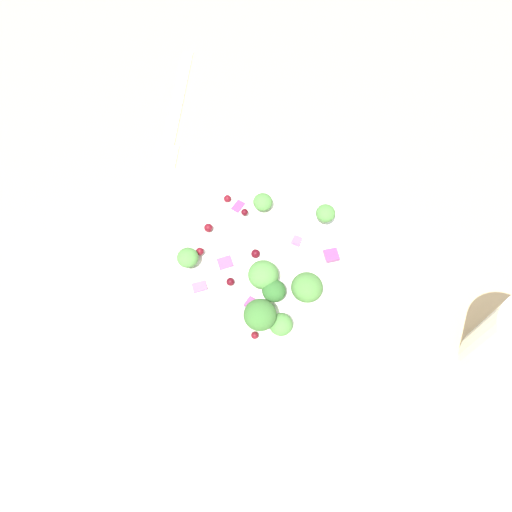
{
  "coord_description": "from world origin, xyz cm",
  "views": [
    {
      "loc": [
        -10.84,
        -16.25,
        48.1
      ],
      "look_at": [
        2.03,
        2.99,
        2.7
      ],
      "focal_mm": 36.99,
      "sensor_mm": 36.0,
      "label": 1
    }
  ],
  "objects": [
    {
      "name": "onion_bit_1",
      "position": [
        -4.05,
        3.73,
        1.59
      ],
      "size": [
        1.57,
        1.33,
        0.32
      ],
      "primitive_type": "cube",
      "rotation": [
        0.0,
        0.0,
        2.84
      ],
      "color": "#A35B93",
      "rests_on": "plate"
    },
    {
      "name": "onion_bit_5",
      "position": [
        8.49,
        -0.72,
        1.9
      ],
      "size": [
        1.77,
        1.73,
        0.4
      ],
      "primitive_type": "cube",
      "rotation": [
        0.0,
        0.0,
        2.77
      ],
      "color": "#843D75",
      "rests_on": "plate"
    },
    {
      "name": "onion_bit_4",
      "position": [
        4.07,
        9.41,
        1.38
      ],
      "size": [
        1.63,
        1.4,
        0.3
      ],
      "primitive_type": "cube",
      "rotation": [
        0.0,
        0.0,
        1.98
      ],
      "color": "#843D75",
      "rests_on": "plate"
    },
    {
      "name": "cranberry_1",
      "position": [
        3.58,
        10.71,
        1.66
      ],
      "size": [
        0.79,
        0.79,
        0.79
      ],
      "primitive_type": "sphere",
      "color": "maroon",
      "rests_on": "plate"
    },
    {
      "name": "dressing_pool",
      "position": [
        2.03,
        2.99,
        1.3
      ],
      "size": [
        16.78,
        16.78,
        0.2
      ],
      "primitive_type": "cylinder",
      "color": "white",
      "rests_on": "plate"
    },
    {
      "name": "broccoli_floret_4",
      "position": [
        1.39,
        0.8,
        2.99
      ],
      "size": [
        2.92,
        2.92,
        2.95
      ],
      "color": "#ADD18E",
      "rests_on": "plate"
    },
    {
      "name": "broccoli_floret_5",
      "position": [
        -1.28,
        -2.6,
        3.77
      ],
      "size": [
        2.99,
        2.99,
        3.02
      ],
      "color": "#9EC684",
      "rests_on": "plate"
    },
    {
      "name": "cranberry_0",
      "position": [
        -2.34,
        -3.33,
        1.75
      ],
      "size": [
        0.71,
        0.71,
        0.71
      ],
      "primitive_type": "sphere",
      "color": "maroon",
      "rests_on": "plate"
    },
    {
      "name": "cranberry_4",
      "position": [
        -2.13,
        6.73,
        2.13
      ],
      "size": [
        0.8,
        0.8,
        0.8
      ],
      "primitive_type": "sphere",
      "color": "maroon",
      "rests_on": "plate"
    },
    {
      "name": "cranberry_6",
      "position": [
        -1.31,
        2.46,
        1.73
      ],
      "size": [
        0.8,
        0.8,
        0.8
      ],
      "primitive_type": "sphere",
      "color": "#4C0A14",
      "rests_on": "plate"
    },
    {
      "name": "broccoli_floret_6",
      "position": [
        -3.59,
        6.46,
        2.76
      ],
      "size": [
        2.09,
        2.09,
        2.12
      ],
      "color": "#9EC684",
      "rests_on": "plate"
    },
    {
      "name": "broccoli_floret_0",
      "position": [
        3.85,
        -2.71,
        3.59
      ],
      "size": [
        2.95,
        2.95,
        2.99
      ],
      "color": "#9EC684",
      "rests_on": "plate"
    },
    {
      "name": "plate",
      "position": [
        2.03,
        2.99,
        0.86
      ],
      "size": [
        28.93,
        28.93,
        1.7
      ],
      "color": "white",
      "rests_on": "ground_plane"
    },
    {
      "name": "cranberry_5",
      "position": [
        -0.06,
        8.65,
        1.97
      ],
      "size": [
        0.88,
        0.88,
        0.88
      ],
      "primitive_type": "sphere",
      "color": "maroon",
      "rests_on": "plate"
    },
    {
      "name": "onion_bit_2",
      "position": [
        -0.59,
        4.58,
        1.49
      ],
      "size": [
        1.66,
        1.53,
        0.34
      ],
      "primitive_type": "cube",
      "rotation": [
        0.0,
        0.0,
        2.88
      ],
      "color": "#934C84",
      "rests_on": "plate"
    },
    {
      "name": "onion_bit_0",
      "position": [
        6.63,
        2.54,
        1.8
      ],
      "size": [
        1.24,
        1.23,
        0.49
      ],
      "primitive_type": "cube",
      "rotation": [
        0.0,
        0.0,
        2.13
      ],
      "color": "#A35B93",
      "rests_on": "plate"
    },
    {
      "name": "broccoli_floret_3",
      "position": [
        10.38,
        2.95,
        3.05
      ],
      "size": [
        1.97,
        1.97,
        1.99
      ],
      "color": "#8EB77A",
      "rests_on": "plate"
    },
    {
      "name": "ground_plane",
      "position": [
        0.0,
        0.0,
        -1.0
      ],
      "size": [
        180.0,
        180.0,
        2.0
      ],
      "primitive_type": "cube",
      "color": "tan"
    },
    {
      "name": "broccoli_floret_1",
      "position": [
        6.1,
        7.84,
        2.5
      ],
      "size": [
        2.01,
        2.01,
        2.03
      ],
      "color": "#9EC684",
      "rests_on": "plate"
    },
    {
      "name": "fork",
      "position": [
        5.12,
        24.91,
        0.25
      ],
      "size": [
        13.11,
        15.58,
        0.5
      ],
      "color": "silver",
      "rests_on": "ground_plane"
    },
    {
      "name": "onion_bit_3",
      "position": [
        -0.86,
        -0.55,
        1.63
      ],
      "size": [
        1.45,
        1.44,
        0.43
      ],
      "primitive_type": "cube",
      "rotation": [
        0.0,
        0.0,
        0.4
      ],
      "color": "#843D75",
      "rests_on": "plate"
    },
    {
      "name": "cranberry_2",
      "position": [
        2.42,
        3.67,
        1.67
      ],
      "size": [
        0.91,
        0.91,
        0.91
      ],
      "primitive_type": "sphere",
      "color": "#4C0A14",
      "rests_on": "plate"
    },
    {
      "name": "broccoli_floret_7",
      "position": [
        0.02,
        -4.09,
        2.74
      ],
      "size": [
        2.15,
        2.15,
        2.18
      ],
      "color": "#8EB77A",
      "rests_on": "plate"
    },
    {
      "name": "cranberry_3",
      "position": [
        4.01,
        8.08,
        2.14
      ],
      "size": [
        0.72,
        0.72,
        0.72
      ],
      "primitive_type": "sphere",
      "color": "#4C0A14",
      "rests_on": "plate"
    },
    {
      "name": "broccoli_floret_2",
      "position": [
        1.34,
        -1.04,
        2.8
      ],
      "size": [
        2.23,
        2.23,
        2.25
      ],
      "color": "#8EB77A",
      "rests_on": "plate"
    }
  ]
}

